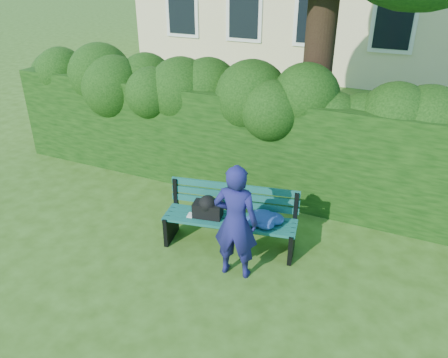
% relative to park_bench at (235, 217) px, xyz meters
% --- Properties ---
extents(ground, '(80.00, 80.00, 0.00)m').
position_rel_park_bench_xyz_m(ground, '(-0.27, -0.41, -0.50)').
color(ground, '#314F14').
rests_on(ground, ground).
extents(hedge, '(10.00, 1.00, 1.80)m').
position_rel_park_bench_xyz_m(hedge, '(-0.27, 1.79, 0.40)').
color(hedge, black).
rests_on(hedge, ground).
extents(park_bench, '(1.96, 0.90, 0.89)m').
position_rel_park_bench_xyz_m(park_bench, '(0.00, 0.00, 0.00)').
color(park_bench, '#0F4C40').
rests_on(park_bench, ground).
extents(man_reading, '(0.62, 0.45, 1.59)m').
position_rel_park_bench_xyz_m(man_reading, '(0.25, -0.57, 0.30)').
color(man_reading, navy).
rests_on(man_reading, ground).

